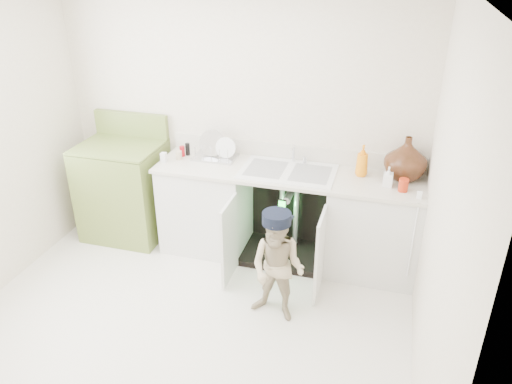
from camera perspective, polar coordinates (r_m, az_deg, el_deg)
ground at (r=4.17m, az=-8.15°, el=-14.88°), size 3.50×3.50×0.00m
room_shell at (r=3.48m, az=-9.46°, el=0.79°), size 6.00×5.50×1.26m
counter_run at (r=4.68m, az=4.15°, el=-2.30°), size 2.44×1.02×1.28m
avocado_stove at (r=5.23m, az=-14.81°, el=0.32°), size 0.79×0.65×1.23m
repair_worker at (r=3.93m, az=2.49°, el=-8.56°), size 0.51×0.75×0.95m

